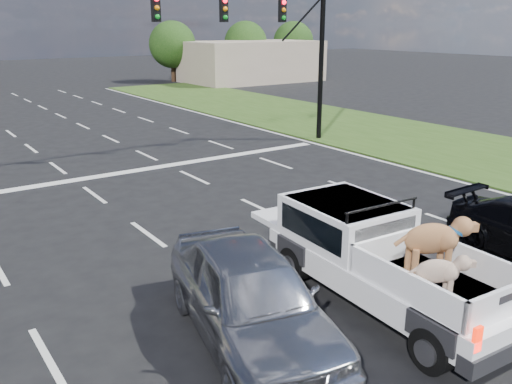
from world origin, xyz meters
TOP-DOWN VIEW (x-y plane):
  - ground at (0.00, 0.00)m, footprint 160.00×160.00m
  - road_markings at (0.00, 6.56)m, footprint 17.75×60.00m
  - grass_shoulder_right at (13.00, 6.00)m, footprint 8.00×60.00m
  - traffic_signal at (7.20, 10.50)m, footprint 9.11×0.31m
  - building_right at (22.00, 34.00)m, footprint 12.00×7.00m
  - tree_far_d at (16.00, 38.00)m, footprint 4.20×4.20m
  - tree_far_e at (24.00, 38.00)m, footprint 4.20×4.20m
  - tree_far_f at (30.00, 38.00)m, footprint 4.20×4.20m
  - pickup_truck at (0.41, -1.71)m, footprint 2.20×5.27m
  - silver_sedan at (-2.30, -1.41)m, footprint 2.93×5.03m

SIDE VIEW (x-z plane):
  - ground at x=0.00m, z-range 0.00..0.00m
  - road_markings at x=0.00m, z-range 0.00..0.01m
  - grass_shoulder_right at x=13.00m, z-range 0.00..0.06m
  - silver_sedan at x=-2.30m, z-range 0.00..1.61m
  - pickup_truck at x=0.41m, z-range -0.05..1.89m
  - building_right at x=22.00m, z-range 0.00..3.60m
  - tree_far_d at x=16.00m, z-range 0.59..5.99m
  - tree_far_e at x=24.00m, z-range 0.59..5.99m
  - tree_far_f at x=30.00m, z-range 0.59..5.99m
  - traffic_signal at x=7.20m, z-range 1.23..8.23m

